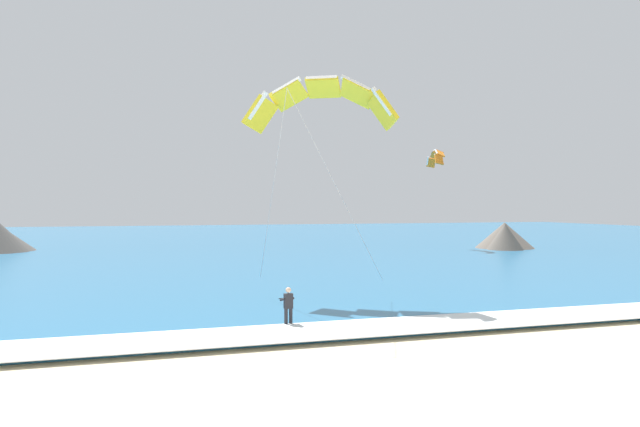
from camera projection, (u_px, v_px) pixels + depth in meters
sea at (208, 241)px, 79.16m from camera, size 200.00×120.00×0.20m
surf_foam at (370, 327)px, 22.67m from camera, size 200.00×3.10×0.04m
surfboard at (288, 329)px, 23.29m from camera, size 0.59×1.44×0.09m
kitesurfer at (288, 306)px, 23.29m from camera, size 0.55×0.55×1.69m
kite_primary at (322, 99)px, 30.11m from camera, size 7.19×7.87×10.38m
kite_distant at (436, 156)px, 63.96m from camera, size 2.30×5.04×1.89m
headland_right at (505, 237)px, 64.80m from camera, size 7.38×8.17×3.03m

